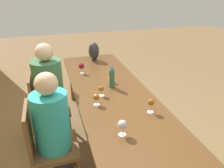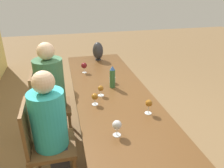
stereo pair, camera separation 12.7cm
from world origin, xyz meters
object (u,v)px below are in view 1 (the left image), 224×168
object	(u,v)px
vase	(94,51)
person_far	(51,92)
water_bottle	(112,77)
wine_glass_3	(81,66)
chair_far	(45,106)
chair_near	(47,145)
person_near	(54,129)
wine_glass_4	(101,89)
water_tumbler	(111,80)
wine_glass_0	(96,97)
wine_glass_2	(151,103)
wine_glass_1	(122,125)

from	to	relation	value
vase	person_far	xyz separation A→B (m)	(-0.85, 0.73, -0.21)
water_bottle	wine_glass_3	distance (m)	0.61
vase	chair_far	distance (m)	1.24
chair_near	person_far	size ratio (longest dim) A/B	0.72
water_bottle	person_far	distance (m)	0.77
chair_far	person_far	distance (m)	0.21
person_near	person_far	size ratio (longest dim) A/B	0.95
water_bottle	chair_near	distance (m)	1.04
vase	wine_glass_4	bearing A→B (deg)	171.32
water_tumbler	wine_glass_0	distance (m)	0.57
wine_glass_3	wine_glass_4	xyz separation A→B (m)	(-0.73, -0.10, -0.02)
water_bottle	wine_glass_2	size ratio (longest dim) A/B	1.88
water_tumbler	vase	size ratio (longest dim) A/B	0.26
water_bottle	chair_near	world-z (taller)	water_bottle
vase	wine_glass_1	xyz separation A→B (m)	(-1.94, 0.19, -0.05)
wine_glass_0	wine_glass_3	world-z (taller)	wine_glass_3
vase	chair_far	size ratio (longest dim) A/B	0.32
wine_glass_4	chair_near	world-z (taller)	chair_near
water_tumbler	wine_glass_1	world-z (taller)	wine_glass_1
water_tumbler	wine_glass_2	world-z (taller)	wine_glass_2
wine_glass_0	wine_glass_1	distance (m)	0.55
water_tumbler	person_far	xyz separation A→B (m)	(0.07, 0.75, -0.09)
water_bottle	chair_far	distance (m)	0.91
wine_glass_0	wine_glass_1	bearing A→B (deg)	-170.08
water_bottle	person_near	bearing A→B (deg)	127.33
chair_near	wine_glass_1	bearing A→B (deg)	-119.24
wine_glass_0	chair_near	world-z (taller)	chair_near
water_tumbler	wine_glass_4	size ratio (longest dim) A/B	0.63
wine_glass_2	person_far	xyz separation A→B (m)	(0.84, 0.92, -0.16)
water_tumbler	person_near	world-z (taller)	person_near
wine_glass_3	person_far	size ratio (longest dim) A/B	0.11
vase	chair_far	world-z (taller)	vase
water_bottle	chair_far	bearing A→B (deg)	76.26
water_bottle	person_near	distance (m)	0.93
water_tumbler	wine_glass_2	xyz separation A→B (m)	(-0.77, -0.17, 0.07)
person_far	water_tumbler	bearing A→B (deg)	-95.70
person_far	vase	bearing A→B (deg)	-40.66
wine_glass_4	vase	bearing A→B (deg)	-8.68
person_far	wine_glass_4	bearing A→B (deg)	-124.59
chair_near	person_far	distance (m)	0.77
wine_glass_1	chair_near	bearing A→B (deg)	60.76
wine_glass_3	chair_near	bearing A→B (deg)	154.26
wine_glass_2	chair_near	world-z (taller)	chair_near
water_bottle	water_tumbler	distance (m)	0.16
water_bottle	wine_glass_1	size ratio (longest dim) A/B	1.93
wine_glass_1	person_near	xyz separation A→B (m)	(0.35, 0.54, -0.18)
wine_glass_0	person_near	xyz separation A→B (m)	(-0.19, 0.45, -0.17)
wine_glass_1	person_far	xyz separation A→B (m)	(1.09, 0.54, -0.15)
water_tumbler	chair_far	bearing A→B (deg)	84.87
chair_far	person_near	world-z (taller)	person_near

